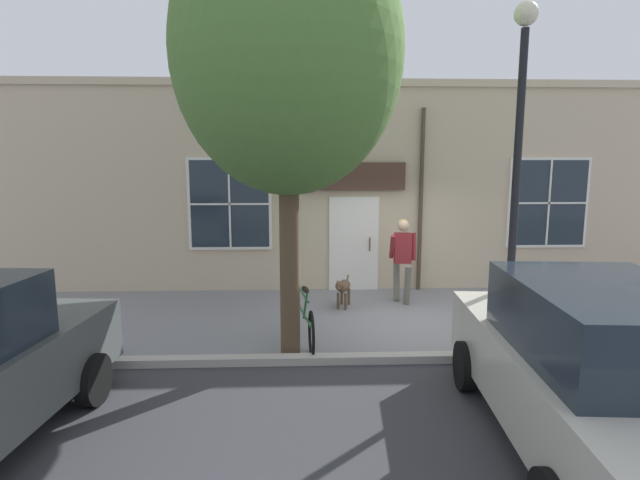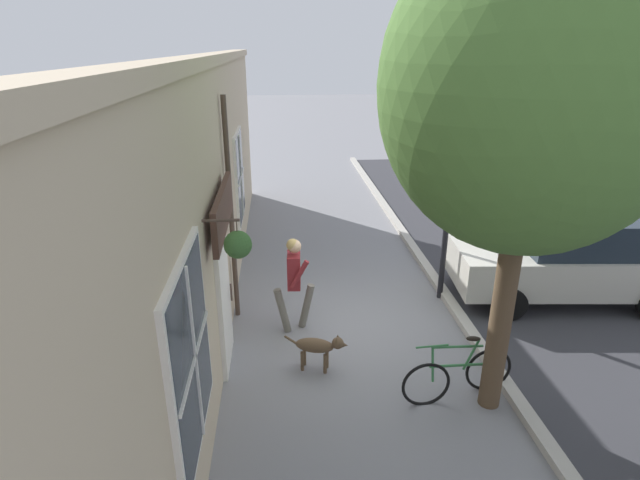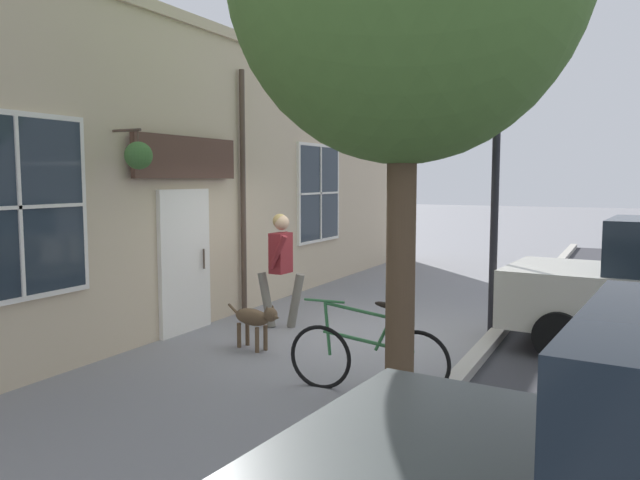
% 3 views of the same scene
% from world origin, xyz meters
% --- Properties ---
extents(ground_plane, '(90.00, 90.00, 0.00)m').
position_xyz_m(ground_plane, '(0.00, 0.00, 0.00)').
color(ground_plane, gray).
extents(storefront_facade, '(0.95, 18.00, 4.62)m').
position_xyz_m(storefront_facade, '(-2.34, -0.01, 2.31)').
color(storefront_facade, '#C6B293').
rests_on(storefront_facade, ground_plane).
extents(pedestrian_walking, '(0.74, 0.57, 1.73)m').
position_xyz_m(pedestrian_walking, '(-1.06, 0.16, 1.05)').
color(pedestrian_walking, '#6B665B').
rests_on(pedestrian_walking, ground_plane).
extents(dog_on_leash, '(0.99, 0.40, 0.64)m').
position_xyz_m(dog_on_leash, '(-0.74, -1.07, 0.42)').
color(dog_on_leash, brown).
rests_on(dog_on_leash, ground_plane).
extents(street_tree_by_curb, '(3.53, 3.18, 6.28)m').
position_xyz_m(street_tree_by_curb, '(1.66, -2.05, 4.26)').
color(street_tree_by_curb, brown).
rests_on(street_tree_by_curb, ground_plane).
extents(leaning_bicycle, '(1.71, 0.35, 1.00)m').
position_xyz_m(leaning_bicycle, '(1.19, -1.88, 0.38)').
color(leaning_bicycle, black).
rests_on(leaning_bicycle, ground_plane).
extents(parked_car_mid_block, '(4.43, 2.21, 1.75)m').
position_xyz_m(parked_car_mid_block, '(4.35, 0.93, 0.88)').
color(parked_car_mid_block, beige).
rests_on(parked_car_mid_block, ground_plane).
extents(street_lamp, '(0.32, 0.32, 4.97)m').
position_xyz_m(street_lamp, '(1.89, 1.11, 3.24)').
color(street_lamp, black).
rests_on(street_lamp, ground_plane).
extents(fire_hydrant, '(0.34, 0.20, 0.77)m').
position_xyz_m(fire_hydrant, '(1.42, -5.94, 0.40)').
color(fire_hydrant, gold).
rests_on(fire_hydrant, ground_plane).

